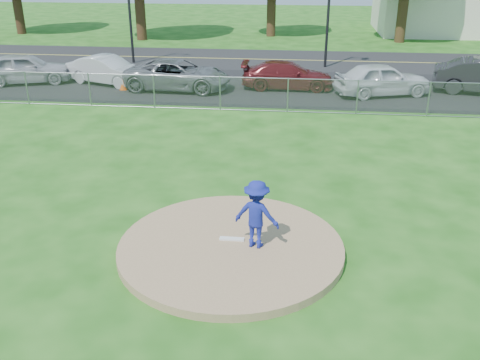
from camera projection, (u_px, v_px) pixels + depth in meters
The scene contains 15 objects.
ground at pixel (261, 125), 21.97m from camera, with size 120.00×120.00×0.00m, color #195111.
pitchers_mound at pixel (231, 247), 12.83m from camera, with size 5.40×5.40×0.20m, color #997653.
pitching_rubber at pixel (232, 239), 12.96m from camera, with size 0.60×0.15×0.04m, color white.
chain_link_fence at pixel (265, 95), 23.50m from camera, with size 40.00×0.06×1.50m, color gray.
parking_lot at pixel (271, 87), 27.89m from camera, with size 50.00×8.00×0.01m, color black.
street at pixel (277, 60), 34.72m from camera, with size 60.00×7.00×0.01m, color black.
commercial_building at pixel (476, 6), 45.00m from camera, with size 16.40×9.40×4.30m.
traffic_signal_left at pixel (133, 7), 32.44m from camera, with size 1.28×0.20×5.60m.
pitcher at pixel (257, 214), 12.39m from camera, with size 1.08×0.62×1.66m, color navy.
traffic_cone at pixel (123, 82), 27.24m from camera, with size 0.38×0.38×0.74m, color #EB580C.
parked_car_silver at pixel (26, 68), 28.40m from camera, with size 1.89×4.69×1.60m, color #AAAAAF.
parked_car_white at pixel (107, 70), 28.27m from camera, with size 1.54×4.43×1.46m, color silver.
parked_car_gray at pixel (178, 75), 27.14m from camera, with size 2.47×5.35×1.49m, color slate.
parked_car_darkred at pixel (288, 75), 27.36m from camera, with size 1.91×4.71×1.37m, color #5C1719.
parked_car_pearl at pixel (382, 79), 26.08m from camera, with size 1.86×4.63×1.58m, color silver.
Camera 1 is at (1.44, -11.01, 6.72)m, focal length 40.00 mm.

